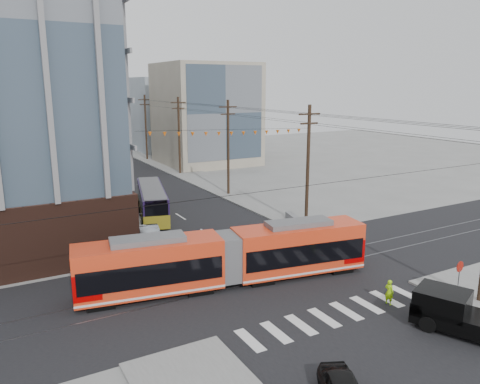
# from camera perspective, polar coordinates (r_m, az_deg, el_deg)

# --- Properties ---
(ground) EXTENTS (160.00, 160.00, 0.00)m
(ground) POSITION_cam_1_polar(r_m,az_deg,el_deg) (29.86, 7.72, -12.25)
(ground) COLOR slate
(bg_bldg_ne_near) EXTENTS (14.00, 14.00, 16.00)m
(bg_bldg_ne_near) POSITION_cam_1_polar(r_m,az_deg,el_deg) (76.80, -4.21, 9.45)
(bg_bldg_ne_near) COLOR gray
(bg_bldg_ne_near) RESTS_ON ground
(bg_bldg_ne_far) EXTENTS (16.00, 16.00, 14.00)m
(bg_bldg_ne_far) POSITION_cam_1_polar(r_m,az_deg,el_deg) (96.02, -8.24, 9.45)
(bg_bldg_ne_far) COLOR #8C99A5
(bg_bldg_ne_far) RESTS_ON ground
(utility_pole_far) EXTENTS (0.30, 0.30, 11.00)m
(utility_pole_far) POSITION_cam_1_polar(r_m,az_deg,el_deg) (81.68, -11.41, 7.68)
(utility_pole_far) COLOR black
(utility_pole_far) RESTS_ON ground
(streetcar) EXTENTS (19.08, 5.75, 3.64)m
(streetcar) POSITION_cam_1_polar(r_m,az_deg,el_deg) (30.29, -1.52, -8.01)
(streetcar) COLOR red
(streetcar) RESTS_ON ground
(city_bus) EXTENTS (4.97, 11.00, 3.05)m
(city_bus) POSITION_cam_1_polar(r_m,az_deg,el_deg) (46.45, -10.67, -1.14)
(city_bus) COLOR #241543
(city_bus) RESTS_ON ground
(pickup_truck) EXTENTS (4.44, 6.48, 2.08)m
(pickup_truck) POSITION_cam_1_polar(r_m,az_deg,el_deg) (27.50, 26.90, -13.54)
(pickup_truck) COLOR black
(pickup_truck) RESTS_ON ground
(parked_car_silver) EXTENTS (2.33, 4.67, 1.47)m
(parked_car_silver) POSITION_cam_1_polar(r_m,az_deg,el_deg) (39.46, -11.16, -4.88)
(parked_car_silver) COLOR #8F989E
(parked_car_silver) RESTS_ON ground
(parked_car_white) EXTENTS (2.35, 5.39, 1.54)m
(parked_car_white) POSITION_cam_1_polar(r_m,az_deg,el_deg) (44.89, -13.72, -2.77)
(parked_car_white) COLOR silver
(parked_car_white) RESTS_ON ground
(parked_car_grey) EXTENTS (3.52, 4.93, 1.25)m
(parked_car_grey) POSITION_cam_1_polar(r_m,az_deg,el_deg) (47.89, -15.24, -2.06)
(parked_car_grey) COLOR slate
(parked_car_grey) RESTS_ON ground
(pedestrian) EXTENTS (0.48, 0.63, 1.54)m
(pedestrian) POSITION_cam_1_polar(r_m,az_deg,el_deg) (29.40, 17.73, -11.55)
(pedestrian) COLOR #9FE90D
(pedestrian) RESTS_ON ground
(stop_sign) EXTENTS (0.77, 0.77, 2.32)m
(stop_sign) POSITION_cam_1_polar(r_m,az_deg,el_deg) (31.25, 25.07, -9.91)
(stop_sign) COLOR #9F140A
(stop_sign) RESTS_ON ground
(jersey_barrier) EXTENTS (1.72, 3.86, 0.75)m
(jersey_barrier) POSITION_cam_1_polar(r_m,az_deg,el_deg) (43.66, 6.77, -3.47)
(jersey_barrier) COLOR slate
(jersey_barrier) RESTS_ON ground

